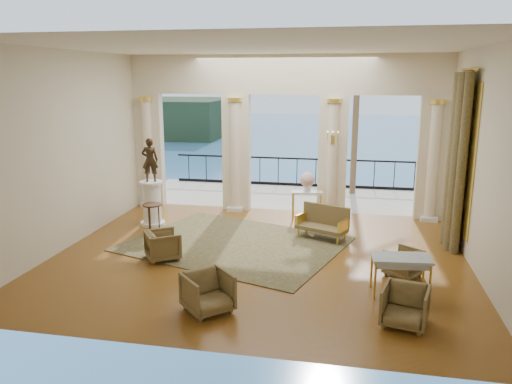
% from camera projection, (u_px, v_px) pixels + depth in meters
% --- Properties ---
extents(floor, '(9.00, 9.00, 0.00)m').
position_uv_depth(floor, '(259.00, 256.00, 11.10)').
color(floor, '#4A240A').
rests_on(floor, ground).
extents(room_walls, '(9.00, 9.00, 9.00)m').
position_uv_depth(room_walls, '(248.00, 133.00, 9.37)').
color(room_walls, beige).
rests_on(room_walls, ground).
extents(arcade, '(9.00, 0.56, 4.50)m').
position_uv_depth(arcade, '(284.00, 124.00, 14.16)').
color(arcade, beige).
rests_on(arcade, ground).
extents(terrace, '(10.00, 3.60, 0.10)m').
position_uv_depth(terrace, '(291.00, 197.00, 16.65)').
color(terrace, '#A79C89').
rests_on(terrace, ground).
extents(balustrade, '(9.00, 0.06, 1.03)m').
position_uv_depth(balustrade, '(297.00, 175.00, 18.07)').
color(balustrade, black).
rests_on(balustrade, terrace).
extents(palm_tree, '(2.00, 2.00, 4.50)m').
position_uv_depth(palm_tree, '(358.00, 70.00, 16.09)').
color(palm_tree, '#4C3823').
rests_on(palm_tree, terrace).
extents(headland, '(22.00, 18.00, 6.00)m').
position_uv_depth(headland, '(162.00, 117.00, 84.27)').
color(headland, black).
rests_on(headland, sea).
extents(sea, '(160.00, 160.00, 0.00)m').
position_uv_depth(sea, '(339.00, 148.00, 69.78)').
color(sea, '#285591').
rests_on(sea, ground).
extents(curtain, '(0.33, 1.40, 4.09)m').
position_uv_depth(curtain, '(457.00, 162.00, 11.27)').
color(curtain, '#484024').
rests_on(curtain, ground).
extents(window_frame, '(0.04, 1.60, 3.40)m').
position_uv_depth(window_frame, '(466.00, 159.00, 11.21)').
color(window_frame, '#E0BF49').
rests_on(window_frame, room_walls).
extents(wall_sconce, '(0.30, 0.11, 0.33)m').
position_uv_depth(wall_sconce, '(333.00, 139.00, 13.68)').
color(wall_sconce, '#E0BF49').
rests_on(wall_sconce, arcade).
extents(rug, '(5.67, 4.99, 0.02)m').
position_uv_depth(rug, '(235.00, 244.00, 11.89)').
color(rug, '#2F3519').
rests_on(rug, ground).
extents(armchair_a, '(1.01, 1.01, 0.76)m').
position_uv_depth(armchair_a, '(208.00, 291.00, 8.44)').
color(armchair_a, '#41351D').
rests_on(armchair_a, ground).
extents(armchair_b, '(0.83, 0.80, 0.72)m').
position_uv_depth(armchair_b, '(405.00, 304.00, 7.98)').
color(armchair_b, '#41351D').
rests_on(armchair_b, ground).
extents(armchair_c, '(0.82, 0.82, 0.62)m').
position_uv_depth(armchair_c, '(403.00, 261.00, 9.95)').
color(armchair_c, '#41351D').
rests_on(armchair_c, ground).
extents(armchair_d, '(0.91, 0.92, 0.70)m').
position_uv_depth(armchair_d, '(163.00, 244.00, 10.85)').
color(armchair_d, '#41351D').
rests_on(armchair_d, ground).
extents(settee, '(1.35, 0.98, 0.82)m').
position_uv_depth(settee, '(323.00, 222.00, 12.25)').
color(settee, '#41351D').
rests_on(settee, ground).
extents(game_table, '(1.11, 0.68, 0.73)m').
position_uv_depth(game_table, '(401.00, 261.00, 9.06)').
color(game_table, '#93A7BA').
rests_on(game_table, ground).
extents(pedestal, '(0.65, 0.65, 1.20)m').
position_uv_depth(pedestal, '(152.00, 204.00, 13.29)').
color(pedestal, silver).
rests_on(pedestal, ground).
extents(statue, '(0.48, 0.37, 1.15)m').
position_uv_depth(statue, '(150.00, 160.00, 13.02)').
color(statue, black).
rests_on(statue, pedestal).
extents(console_table, '(0.89, 0.45, 0.81)m').
position_uv_depth(console_table, '(307.00, 196.00, 13.73)').
color(console_table, silver).
rests_on(console_table, ground).
extents(urn, '(0.41, 0.41, 0.55)m').
position_uv_depth(urn, '(307.00, 180.00, 13.63)').
color(urn, white).
rests_on(urn, console_table).
extents(side_table, '(0.49, 0.49, 0.80)m').
position_uv_depth(side_table, '(152.00, 208.00, 12.46)').
color(side_table, black).
rests_on(side_table, ground).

